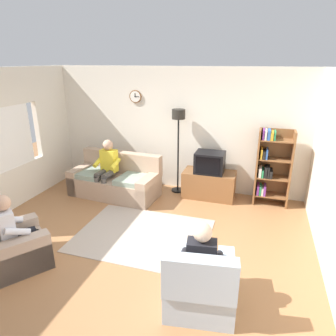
% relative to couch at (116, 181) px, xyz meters
% --- Properties ---
extents(ground_plane, '(12.00, 12.00, 0.00)m').
position_rel_couch_xyz_m(ground_plane, '(1.15, -1.76, -0.31)').
color(ground_plane, '#9E6B42').
extents(back_wall_assembly, '(6.20, 0.17, 2.70)m').
position_rel_couch_xyz_m(back_wall_assembly, '(1.15, 0.90, 1.04)').
color(back_wall_assembly, silver).
rests_on(back_wall_assembly, ground_plane).
extents(couch, '(1.97, 1.04, 0.90)m').
position_rel_couch_xyz_m(couch, '(0.00, 0.00, 0.00)').
color(couch, tan).
rests_on(couch, ground_plane).
extents(tv_stand, '(1.10, 0.56, 0.58)m').
position_rel_couch_xyz_m(tv_stand, '(1.98, 0.49, -0.03)').
color(tv_stand, brown).
rests_on(tv_stand, ground_plane).
extents(tv, '(0.60, 0.49, 0.44)m').
position_rel_couch_xyz_m(tv, '(1.98, 0.47, 0.48)').
color(tv, black).
rests_on(tv, tv_stand).
extents(bookshelf, '(0.68, 0.36, 1.56)m').
position_rel_couch_xyz_m(bookshelf, '(3.19, 0.56, 0.49)').
color(bookshelf, brown).
rests_on(bookshelf, ground_plane).
extents(floor_lamp, '(0.28, 0.28, 1.85)m').
position_rel_couch_xyz_m(floor_lamp, '(1.25, 0.59, 1.14)').
color(floor_lamp, black).
rests_on(floor_lamp, ground_plane).
extents(armchair_near_window, '(1.16, 1.18, 0.90)m').
position_rel_couch_xyz_m(armchair_near_window, '(-0.29, -2.70, -0.02)').
color(armchair_near_window, tan).
rests_on(armchair_near_window, ground_plane).
extents(armchair_near_bookshelf, '(0.92, 0.99, 0.90)m').
position_rel_couch_xyz_m(armchair_near_bookshelf, '(2.43, -2.63, -0.02)').
color(armchair_near_bookshelf, '#9EADBC').
rests_on(armchair_near_bookshelf, ground_plane).
extents(area_rug, '(2.20, 1.70, 0.01)m').
position_rel_couch_xyz_m(area_rug, '(1.19, -1.38, -0.31)').
color(area_rug, '#AD9E8E').
rests_on(area_rug, ground_plane).
extents(person_on_couch, '(0.54, 0.56, 1.24)m').
position_rel_couch_xyz_m(person_on_couch, '(-0.13, -0.11, 0.39)').
color(person_on_couch, yellow).
rests_on(person_on_couch, ground_plane).
extents(person_in_left_armchair, '(0.62, 0.64, 1.12)m').
position_rel_couch_xyz_m(person_in_left_armchair, '(-0.24, -2.63, 0.29)').
color(person_in_left_armchair, silver).
rests_on(person_in_left_armchair, ground_plane).
extents(person_in_right_armchair, '(0.55, 0.57, 1.12)m').
position_rel_couch_xyz_m(person_in_right_armchair, '(2.41, -2.54, 0.29)').
color(person_in_right_armchair, black).
rests_on(person_in_right_armchair, ground_plane).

